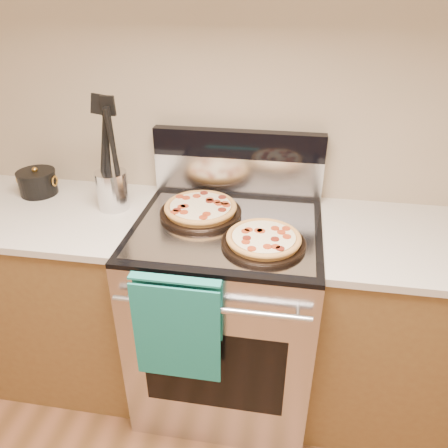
% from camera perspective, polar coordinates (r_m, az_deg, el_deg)
% --- Properties ---
extents(wall_back, '(4.00, 0.00, 4.00)m').
position_cam_1_polar(wall_back, '(1.94, 2.15, 16.12)').
color(wall_back, tan).
rests_on(wall_back, ground).
extents(range_body, '(0.76, 0.68, 0.90)m').
position_cam_1_polar(range_body, '(2.04, 0.36, -11.76)').
color(range_body, '#B7B7BC').
rests_on(range_body, ground).
extents(oven_window, '(0.56, 0.01, 0.40)m').
position_cam_1_polar(oven_window, '(1.81, -1.41, -18.68)').
color(oven_window, black).
rests_on(oven_window, range_body).
extents(cooktop, '(0.76, 0.68, 0.02)m').
position_cam_1_polar(cooktop, '(1.77, 0.40, -0.50)').
color(cooktop, black).
rests_on(cooktop, range_body).
extents(backsplash_lower, '(0.76, 0.06, 0.18)m').
position_cam_1_polar(backsplash_lower, '(2.00, 1.82, 6.35)').
color(backsplash_lower, silver).
rests_on(backsplash_lower, cooktop).
extents(backsplash_upper, '(0.76, 0.06, 0.12)m').
position_cam_1_polar(backsplash_upper, '(1.95, 1.89, 10.41)').
color(backsplash_upper, black).
rests_on(backsplash_upper, backsplash_lower).
extents(oven_handle, '(0.70, 0.03, 0.03)m').
position_cam_1_polar(oven_handle, '(1.53, -1.86, -11.01)').
color(oven_handle, silver).
rests_on(oven_handle, range_body).
extents(dish_towel, '(0.32, 0.05, 0.42)m').
position_cam_1_polar(dish_towel, '(1.62, -6.07, -13.20)').
color(dish_towel, '#19807E').
rests_on(dish_towel, oven_handle).
extents(foil_sheet, '(0.70, 0.55, 0.01)m').
position_cam_1_polar(foil_sheet, '(1.74, 0.25, -0.62)').
color(foil_sheet, gray).
rests_on(foil_sheet, cooktop).
extents(cabinet_left, '(1.00, 0.62, 0.88)m').
position_cam_1_polar(cabinet_left, '(2.34, -21.55, -8.35)').
color(cabinet_left, brown).
rests_on(cabinet_left, ground).
extents(countertop_left, '(1.02, 0.64, 0.03)m').
position_cam_1_polar(countertop_left, '(2.11, -23.77, 1.53)').
color(countertop_left, beige).
rests_on(countertop_left, cabinet_left).
extents(cabinet_right, '(1.00, 0.62, 0.88)m').
position_cam_1_polar(cabinet_right, '(2.15, 24.94, -12.90)').
color(cabinet_right, brown).
rests_on(cabinet_right, ground).
extents(pepperoni_pizza_back, '(0.41, 0.41, 0.05)m').
position_cam_1_polar(pepperoni_pizza_back, '(1.84, -3.07, 1.94)').
color(pepperoni_pizza_back, '#B88038').
rests_on(pepperoni_pizza_back, foil_sheet).
extents(pepperoni_pizza_front, '(0.40, 0.40, 0.04)m').
position_cam_1_polar(pepperoni_pizza_front, '(1.63, 5.19, -2.08)').
color(pepperoni_pizza_front, '#B88038').
rests_on(pepperoni_pizza_front, foil_sheet).
extents(utensil_crock, '(0.18, 0.18, 0.17)m').
position_cam_1_polar(utensil_crock, '(1.96, -14.36, 4.31)').
color(utensil_crock, silver).
rests_on(utensil_crock, countertop_left).
extents(saucepan, '(0.17, 0.17, 0.10)m').
position_cam_1_polar(saucepan, '(2.22, -23.15, 4.90)').
color(saucepan, black).
rests_on(saucepan, countertop_left).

